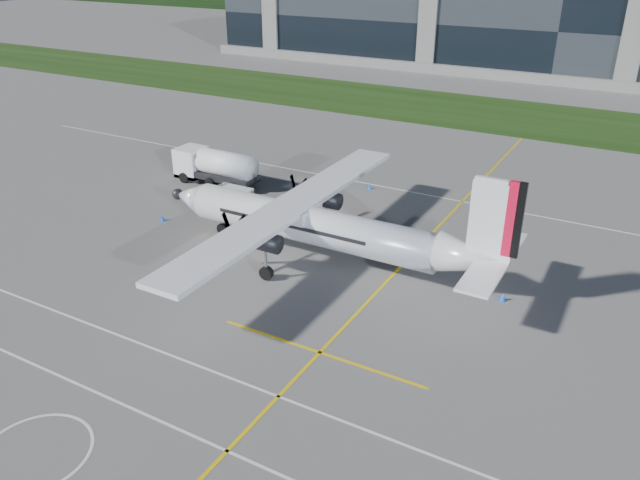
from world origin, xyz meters
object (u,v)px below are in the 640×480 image
at_px(safety_cone_nose_stbd, 201,211).
at_px(safety_cone_fwd, 162,218).
at_px(fuel_tanker_truck, 211,166).
at_px(baggage_tug, 233,200).
at_px(ground_crew_person, 236,227).
at_px(safety_cone_tail, 503,297).
at_px(safety_cone_stbdwing, 370,186).
at_px(turboprop_aircraft, 323,207).

distance_m(safety_cone_nose_stbd, safety_cone_fwd, 3.03).
relative_size(fuel_tanker_truck, baggage_tug, 2.61).
xyz_separation_m(ground_crew_person, safety_cone_tail, (18.78, 1.03, -0.79)).
relative_size(baggage_tug, safety_cone_stbdwing, 6.32).
distance_m(baggage_tug, safety_cone_tail, 22.51).
xyz_separation_m(safety_cone_tail, safety_cone_stbdwing, (-14.90, 13.02, 0.00)).
bearing_deg(ground_crew_person, baggage_tug, 34.40).
relative_size(turboprop_aircraft, safety_cone_stbdwing, 51.99).
distance_m(turboprop_aircraft, baggage_tug, 11.48).
bearing_deg(safety_cone_fwd, safety_cone_stbdwing, 51.93).
bearing_deg(safety_cone_tail, ground_crew_person, -176.85).
xyz_separation_m(safety_cone_tail, safety_cone_nose_stbd, (-24.03, 1.43, 0.00)).
bearing_deg(safety_cone_nose_stbd, safety_cone_tail, -3.41).
height_order(turboprop_aircraft, safety_cone_fwd, turboprop_aircraft).
bearing_deg(turboprop_aircraft, safety_cone_tail, 3.62).
bearing_deg(ground_crew_person, safety_cone_nose_stbd, 60.20).
bearing_deg(turboprop_aircraft, ground_crew_person, -177.65).
distance_m(safety_cone_fwd, safety_cone_stbdwing, 17.78).
bearing_deg(safety_cone_tail, baggage_tug, 171.67).
height_order(turboprop_aircraft, baggage_tug, turboprop_aircraft).
height_order(turboprop_aircraft, safety_cone_tail, turboprop_aircraft).
height_order(safety_cone_tail, safety_cone_fwd, same).
relative_size(turboprop_aircraft, ground_crew_person, 12.52).
xyz_separation_m(fuel_tanker_truck, baggage_tug, (5.54, -4.29, -0.60)).
xyz_separation_m(safety_cone_nose_stbd, safety_cone_stbdwing, (9.13, 11.58, 0.00)).
distance_m(safety_cone_nose_stbd, safety_cone_stbdwing, 14.75).
height_order(safety_cone_nose_stbd, safety_cone_fwd, same).
distance_m(baggage_tug, safety_cone_stbdwing, 12.24).
bearing_deg(ground_crew_person, safety_cone_fwd, 84.95).
xyz_separation_m(fuel_tanker_truck, safety_cone_fwd, (1.94, -8.53, -1.29)).
bearing_deg(fuel_tanker_truck, safety_cone_tail, -15.19).
relative_size(safety_cone_tail, safety_cone_nose_stbd, 1.00).
height_order(baggage_tug, safety_cone_nose_stbd, baggage_tug).
xyz_separation_m(ground_crew_person, safety_cone_fwd, (-7.09, 0.05, -0.79)).
distance_m(turboprop_aircraft, ground_crew_person, 7.44).
bearing_deg(turboprop_aircraft, fuel_tanker_truck, 152.42).
relative_size(baggage_tug, safety_cone_nose_stbd, 6.32).
bearing_deg(baggage_tug, safety_cone_tail, -8.33).
bearing_deg(safety_cone_tail, fuel_tanker_truck, 164.81).
relative_size(turboprop_aircraft, safety_cone_fwd, 51.99).
bearing_deg(fuel_tanker_truck, ground_crew_person, -43.56).
relative_size(turboprop_aircraft, baggage_tug, 8.23).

